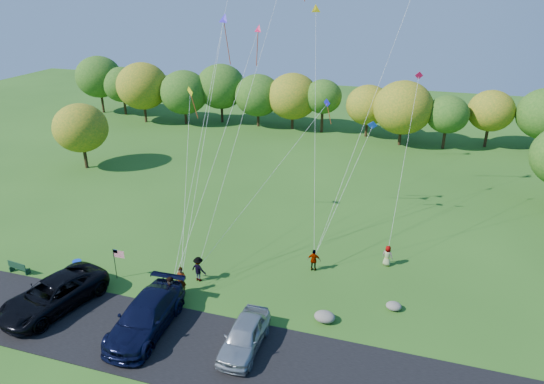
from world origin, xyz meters
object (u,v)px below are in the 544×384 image
at_px(flyer_c, 199,269).
at_px(minivan_dark, 53,295).
at_px(flyer_d, 314,260).
at_px(flyer_b, 171,291).
at_px(minivan_navy, 145,316).
at_px(minivan_silver, 244,336).
at_px(flyer_e, 387,256).
at_px(flyer_a, 181,280).
at_px(park_bench, 18,267).
at_px(trash_barrel, 78,266).

bearing_deg(flyer_c, minivan_dark, 49.61).
distance_m(minivan_dark, flyer_c, 8.96).
bearing_deg(flyer_d, flyer_b, 35.94).
relative_size(minivan_navy, minivan_silver, 1.37).
relative_size(flyer_c, flyer_e, 1.15).
relative_size(flyer_a, flyer_e, 1.21).
bearing_deg(flyer_c, park_bench, 26.08).
bearing_deg(flyer_d, minivan_navy, 45.04).
xyz_separation_m(minivan_navy, flyer_e, (12.57, 11.20, -0.23)).
bearing_deg(flyer_c, flyer_d, -141.05).
xyz_separation_m(minivan_dark, flyer_d, (14.24, 8.85, -0.18)).
distance_m(minivan_dark, flyer_e, 22.00).
relative_size(minivan_navy, trash_barrel, 7.30).
distance_m(flyer_d, trash_barrel, 16.29).
bearing_deg(flyer_d, flyer_a, 29.74).
bearing_deg(trash_barrel, flyer_e, 19.55).
distance_m(minivan_silver, park_bench, 17.58).
height_order(flyer_b, flyer_d, flyer_b).
bearing_deg(minivan_dark, minivan_silver, 14.80).
bearing_deg(flyer_e, minivan_dark, 48.78).
distance_m(minivan_silver, flyer_e, 12.80).
bearing_deg(flyer_a, minivan_dark, -158.83).
xyz_separation_m(flyer_a, flyer_b, (-0.02, -1.30, 0.04)).
relative_size(flyer_b, flyer_c, 1.10).
bearing_deg(minivan_dark, park_bench, 168.27).
height_order(flyer_a, flyer_c, flyer_a).
xyz_separation_m(minivan_silver, flyer_c, (-5.19, 5.27, 0.02)).
relative_size(flyer_a, flyer_c, 1.05).
xyz_separation_m(flyer_a, flyer_c, (0.46, 1.60, -0.05)).
distance_m(flyer_b, flyer_e, 15.03).
xyz_separation_m(flyer_e, trash_barrel, (-20.28, -7.20, -0.32)).
bearing_deg(flyer_e, minivan_navy, 60.43).
bearing_deg(flyer_a, park_bench, 178.10).
relative_size(minivan_dark, park_bench, 4.16).
bearing_deg(park_bench, flyer_b, 6.23).
bearing_deg(flyer_b, flyer_a, 102.78).
height_order(minivan_dark, flyer_d, minivan_dark).
bearing_deg(flyer_e, park_bench, 38.23).
bearing_deg(park_bench, flyer_e, 25.79).
relative_size(minivan_navy, flyer_a, 3.47).
xyz_separation_m(minivan_navy, flyer_a, (0.23, 3.95, -0.07)).
relative_size(flyer_a, trash_barrel, 2.10).
distance_m(flyer_a, flyer_d, 9.09).
bearing_deg(minivan_dark, flyer_c, 51.16).
distance_m(minivan_dark, flyer_a, 7.69).
distance_m(minivan_dark, minivan_silver, 12.36).
bearing_deg(park_bench, trash_barrel, 25.68).
xyz_separation_m(flyer_c, park_bench, (-12.23, -2.89, -0.41)).
relative_size(minivan_dark, minivan_navy, 1.03).
height_order(flyer_a, trash_barrel, flyer_a).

